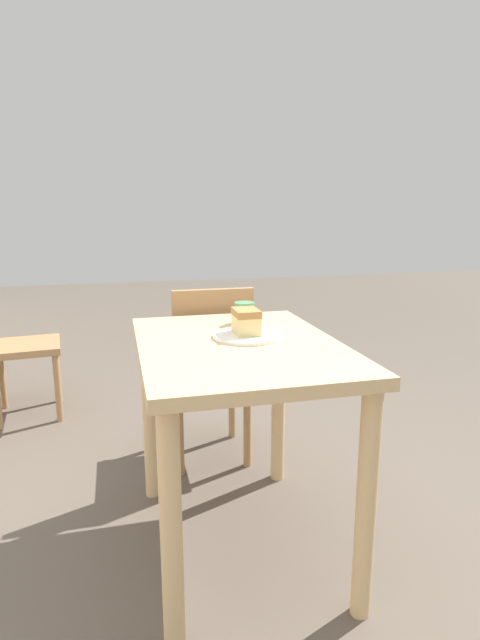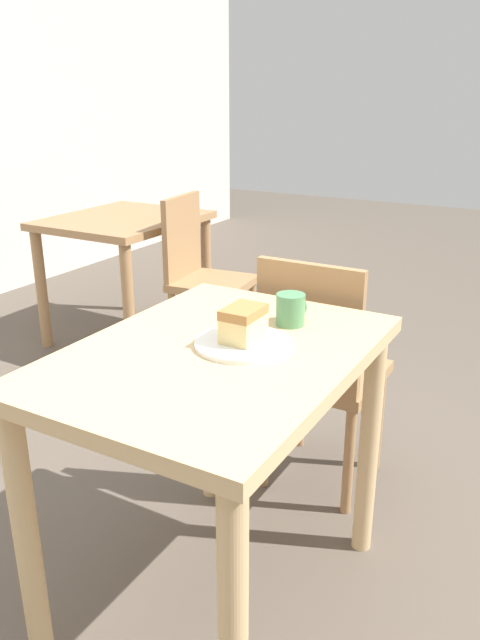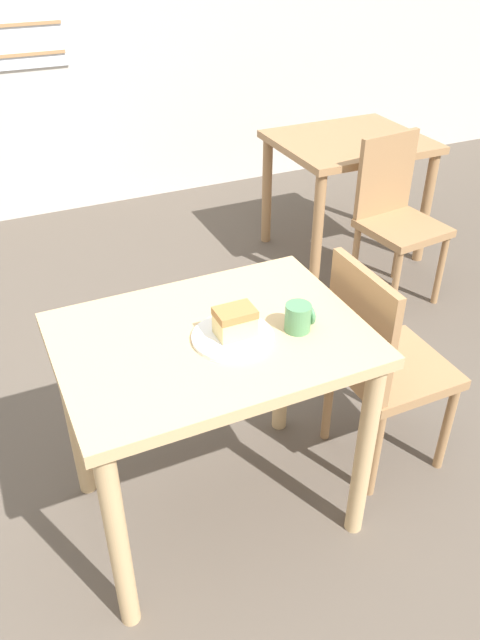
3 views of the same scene
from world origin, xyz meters
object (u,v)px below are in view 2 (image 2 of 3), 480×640
at_px(chair_far_corner, 202,273).
at_px(plate, 243,344).
at_px(dining_table_near, 217,399).
at_px(chair_near_window, 319,368).
at_px(coffee_mug, 291,309).
at_px(cake_slice, 243,324).
at_px(dining_table_far, 125,238).

xyz_separation_m(chair_far_corner, plate, (-1.39, -1.03, 0.31)).
xyz_separation_m(dining_table_near, chair_near_window, (0.64, -0.02, -0.16)).
bearing_deg(coffee_mug, dining_table_near, 161.37).
relative_size(dining_table_near, chair_near_window, 1.05).
distance_m(dining_table_near, chair_far_corner, 1.76).
bearing_deg(coffee_mug, cake_slice, 167.58).
bearing_deg(plate, chair_near_window, 2.88).
bearing_deg(chair_far_corner, chair_near_window, -134.85).
height_order(plate, cake_slice, cake_slice).
height_order(dining_table_far, chair_far_corner, chair_far_corner).
bearing_deg(plate, dining_table_near, 137.81).
distance_m(chair_near_window, plate, 0.66).
height_order(dining_table_far, plate, plate).
relative_size(dining_table_far, chair_near_window, 0.96).
bearing_deg(dining_table_far, coffee_mug, -127.49).
xyz_separation_m(dining_table_near, plate, (0.05, -0.05, 0.14)).
bearing_deg(chair_near_window, dining_table_far, -28.71).
height_order(dining_table_far, coffee_mug, coffee_mug).
relative_size(dining_table_near, coffee_mug, 10.51).
height_order(dining_table_far, chair_near_window, chair_near_window).
bearing_deg(chair_near_window, dining_table_near, 88.50).
distance_m(dining_table_far, plate, 2.14).
relative_size(chair_near_window, cake_slice, 7.54).
relative_size(plate, coffee_mug, 2.81).
xyz_separation_m(chair_near_window, cake_slice, (-0.58, -0.03, 0.36)).
height_order(dining_table_near, chair_far_corner, chair_far_corner).
height_order(dining_table_near, cake_slice, cake_slice).
distance_m(dining_table_near, cake_slice, 0.21).
bearing_deg(chair_far_corner, coffee_mug, -144.30).
xyz_separation_m(dining_table_near, chair_far_corner, (1.44, 0.99, -0.16)).
xyz_separation_m(chair_near_window, coffee_mug, (-0.39, -0.07, 0.34)).
bearing_deg(chair_near_window, cake_slice, 92.52).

